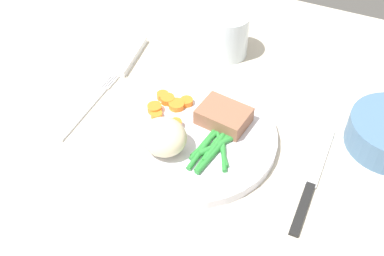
% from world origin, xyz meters
% --- Properties ---
extents(dining_table, '(1.20, 0.90, 0.02)m').
position_xyz_m(dining_table, '(0.00, 0.00, 0.01)').
color(dining_table, beige).
rests_on(dining_table, ground).
extents(dinner_plate, '(0.26, 0.26, 0.02)m').
position_xyz_m(dinner_plate, '(-0.02, -0.00, 0.03)').
color(dinner_plate, white).
rests_on(dinner_plate, dining_table).
extents(meat_portion, '(0.08, 0.07, 0.03)m').
position_xyz_m(meat_portion, '(0.02, 0.04, 0.05)').
color(meat_portion, '#936047').
rests_on(meat_portion, dinner_plate).
extents(mashed_potatoes, '(0.07, 0.06, 0.05)m').
position_xyz_m(mashed_potatoes, '(-0.04, -0.05, 0.06)').
color(mashed_potatoes, beige).
rests_on(mashed_potatoes, dinner_plate).
extents(carrot_slices, '(0.07, 0.07, 0.01)m').
position_xyz_m(carrot_slices, '(-0.07, 0.03, 0.04)').
color(carrot_slices, orange).
rests_on(carrot_slices, dinner_plate).
extents(green_beans, '(0.06, 0.10, 0.01)m').
position_xyz_m(green_beans, '(0.02, -0.02, 0.04)').
color(green_beans, '#2D8C38').
rests_on(green_beans, dinner_plate).
extents(fork, '(0.01, 0.17, 0.00)m').
position_xyz_m(fork, '(-0.20, -0.00, 0.02)').
color(fork, silver).
rests_on(fork, dining_table).
extents(knife, '(0.02, 0.21, 0.01)m').
position_xyz_m(knife, '(0.17, -0.00, 0.02)').
color(knife, black).
rests_on(knife, dining_table).
extents(water_glass, '(0.07, 0.07, 0.08)m').
position_xyz_m(water_glass, '(-0.05, 0.22, 0.05)').
color(water_glass, silver).
rests_on(water_glass, dining_table).
extents(napkin, '(0.13, 0.12, 0.01)m').
position_xyz_m(napkin, '(-0.25, 0.13, 0.03)').
color(napkin, white).
rests_on(napkin, dining_table).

